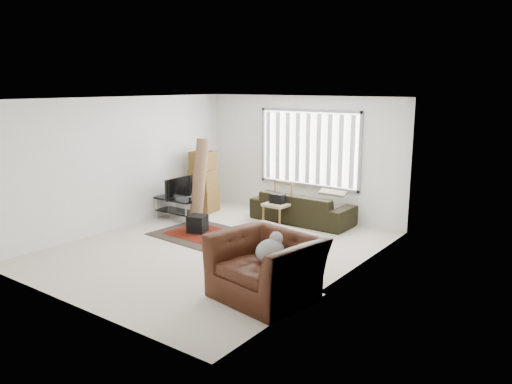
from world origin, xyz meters
TOP-DOWN VIEW (x-y plane):
  - room at (0.03, 0.51)m, footprint 6.00×6.02m
  - persian_rug at (-0.54, 0.45)m, footprint 2.32×1.64m
  - tv_stand at (-1.95, 0.96)m, footprint 1.00×0.45m
  - tv at (-1.95, 0.96)m, footprint 0.11×0.81m
  - subwoofer at (-0.92, 0.50)m, footprint 0.43×0.43m
  - moving_boxes at (-2.01, 1.89)m, footprint 0.64×0.59m
  - white_flatpack at (-2.04, 1.36)m, footprint 0.55×0.30m
  - rolled_rug at (-1.43, 1.14)m, footprint 0.37×0.67m
  - sofa at (0.36, 2.45)m, footprint 2.24×0.98m
  - side_chair at (0.09, 1.90)m, footprint 0.51×0.51m
  - armchair at (1.98, -1.23)m, footprint 1.57×1.42m

SIDE VIEW (x-z plane):
  - persian_rug at x=-0.54m, z-range 0.00..0.02m
  - subwoofer at x=-0.92m, z-range 0.02..0.36m
  - white_flatpack at x=-2.04m, z-range 0.00..0.67m
  - tv_stand at x=-1.95m, z-range 0.11..0.61m
  - sofa at x=0.36m, z-range 0.00..0.86m
  - side_chair at x=0.09m, z-range 0.05..0.97m
  - armchair at x=1.98m, z-range 0.00..1.03m
  - moving_boxes at x=-2.01m, z-range -0.05..1.37m
  - tv at x=-1.95m, z-range 0.50..0.97m
  - rolled_rug at x=-1.43m, z-range 0.00..1.82m
  - room at x=0.03m, z-range 0.40..3.11m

